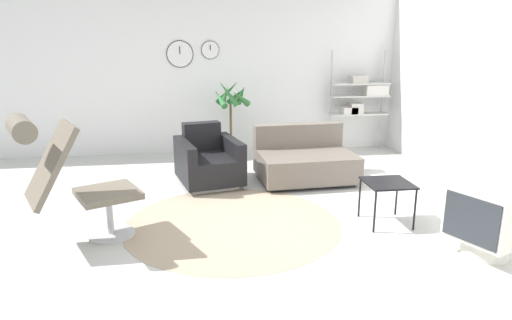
% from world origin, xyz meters
% --- Properties ---
extents(ground_plane, '(12.00, 12.00, 0.00)m').
position_xyz_m(ground_plane, '(0.00, 0.00, 0.00)').
color(ground_plane, silver).
extents(wall_back, '(12.00, 0.09, 2.80)m').
position_xyz_m(wall_back, '(-0.00, 2.91, 1.40)').
color(wall_back, white).
rests_on(wall_back, ground_plane).
extents(wall_right, '(0.06, 12.00, 2.80)m').
position_xyz_m(wall_right, '(3.04, 0.00, 1.40)').
color(wall_right, white).
rests_on(wall_right, ground_plane).
extents(round_rug, '(2.18, 2.18, 0.01)m').
position_xyz_m(round_rug, '(0.04, -0.18, 0.00)').
color(round_rug, tan).
rests_on(round_rug, ground_plane).
extents(lounge_chair, '(1.12, 0.88, 1.20)m').
position_xyz_m(lounge_chair, '(-1.43, -0.44, 0.70)').
color(lounge_chair, '#BCBCC1').
rests_on(lounge_chair, ground_plane).
extents(armchair_red, '(0.90, 1.00, 0.75)m').
position_xyz_m(armchair_red, '(-0.14, 1.19, 0.28)').
color(armchair_red, silver).
rests_on(armchair_red, ground_plane).
extents(couch_low, '(1.27, 1.01, 0.69)m').
position_xyz_m(couch_low, '(1.13, 1.19, 0.25)').
color(couch_low, black).
rests_on(couch_low, ground_plane).
extents(side_table, '(0.45, 0.45, 0.44)m').
position_xyz_m(side_table, '(1.58, -0.38, 0.39)').
color(side_table, black).
rests_on(side_table, ground_plane).
extents(crt_television, '(0.70, 0.71, 0.61)m').
position_xyz_m(crt_television, '(2.14, -1.18, 0.34)').
color(crt_television, beige).
rests_on(crt_television, ground_plane).
extents(potted_plant, '(0.59, 0.58, 1.22)m').
position_xyz_m(potted_plant, '(0.28, 2.44, 0.53)').
color(potted_plant, silver).
rests_on(potted_plant, ground_plane).
extents(shelf_unit, '(0.95, 0.28, 1.63)m').
position_xyz_m(shelf_unit, '(2.42, 2.64, 0.90)').
color(shelf_unit, '#BCBCC1').
rests_on(shelf_unit, ground_plane).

